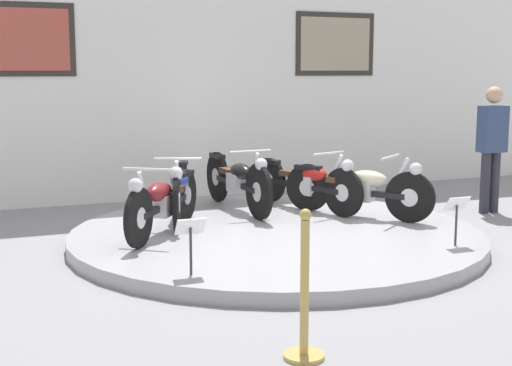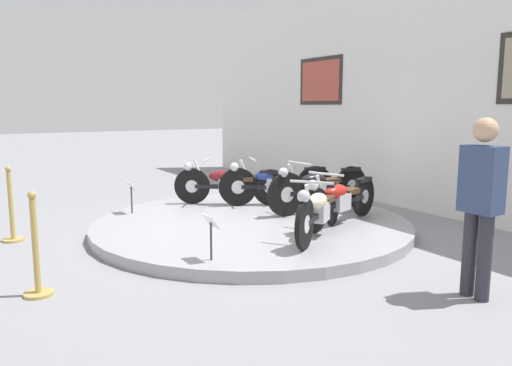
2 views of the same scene
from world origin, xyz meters
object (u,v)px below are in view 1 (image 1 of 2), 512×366
object	(u,v)px
motorcycle_black	(238,179)
motorcycle_cream	(360,187)
motorcycle_blue	(180,188)
stanchion_post_left_of_entry	(304,309)
motorcycle_red	(307,181)
info_placard_front_centre	(457,210)
info_placard_front_left	(191,234)
visitor_standing	(492,142)
motorcycle_maroon	(162,200)

from	to	relation	value
motorcycle_black	motorcycle_cream	world-z (taller)	motorcycle_black
motorcycle_blue	motorcycle_black	bearing A→B (deg)	18.14
motorcycle_blue	motorcycle_cream	xyz separation A→B (m)	(2.08, -0.68, -0.02)
stanchion_post_left_of_entry	motorcycle_red	bearing A→B (deg)	63.74
motorcycle_cream	info_placard_front_centre	world-z (taller)	motorcycle_cream
info_placard_front_left	visitor_standing	distance (m)	5.14
info_placard_front_centre	stanchion_post_left_of_entry	xyz separation A→B (m)	(-2.56, -1.73, -0.17)
motorcycle_black	visitor_standing	xyz separation A→B (m)	(3.37, -0.76, 0.43)
motorcycle_blue	visitor_standing	size ratio (longest dim) A/B	1.11
motorcycle_cream	info_placard_front_left	bearing A→B (deg)	-148.41
stanchion_post_left_of_entry	motorcycle_maroon	bearing A→B (deg)	91.53
visitor_standing	stanchion_post_left_of_entry	distance (m)	5.78
motorcycle_maroon	motorcycle_blue	xyz separation A→B (m)	(0.40, 0.68, 0.01)
stanchion_post_left_of_entry	info_placard_front_left	bearing A→B (deg)	98.71
motorcycle_black	stanchion_post_left_of_entry	xyz separation A→B (m)	(-1.15, -4.31, -0.20)
motorcycle_maroon	motorcycle_red	world-z (taller)	motorcycle_maroon
motorcycle_cream	stanchion_post_left_of_entry	distance (m)	4.12
motorcycle_red	stanchion_post_left_of_entry	size ratio (longest dim) A/B	1.82
motorcycle_blue	motorcycle_red	size ratio (longest dim) A/B	1.02
motorcycle_red	motorcycle_maroon	bearing A→B (deg)	-162.04
motorcycle_maroon	stanchion_post_left_of_entry	distance (m)	3.36
motorcycle_cream	info_placard_front_left	xyz separation A→B (m)	(-2.65, -1.63, -0.00)
motorcycle_cream	visitor_standing	distance (m)	2.19
info_placard_front_left	stanchion_post_left_of_entry	world-z (taller)	stanchion_post_left_of_entry
motorcycle_red	motorcycle_blue	bearing A→B (deg)	179.91
motorcycle_blue	info_placard_front_left	size ratio (longest dim) A/B	3.71
motorcycle_blue	info_placard_front_left	xyz separation A→B (m)	(-0.57, -2.31, -0.02)
motorcycle_black	motorcycle_red	distance (m)	0.88
visitor_standing	motorcycle_maroon	bearing A→B (deg)	-177.59
visitor_standing	motorcycle_black	bearing A→B (deg)	167.30
motorcycle_blue	stanchion_post_left_of_entry	world-z (taller)	stanchion_post_left_of_entry
motorcycle_blue	motorcycle_cream	bearing A→B (deg)	-18.05
motorcycle_maroon	motorcycle_cream	size ratio (longest dim) A/B	1.00
visitor_standing	stanchion_post_left_of_entry	size ratio (longest dim) A/B	1.67
motorcycle_blue	stanchion_post_left_of_entry	xyz separation A→B (m)	(-0.31, -4.03, -0.19)
motorcycle_maroon	visitor_standing	distance (m)	4.63
motorcycle_cream	stanchion_post_left_of_entry	size ratio (longest dim) A/B	1.57
stanchion_post_left_of_entry	motorcycle_blue	bearing A→B (deg)	85.65
motorcycle_black	info_placard_front_centre	distance (m)	2.94
motorcycle_red	info_placard_front_centre	distance (m)	2.37
info_placard_front_left	stanchion_post_left_of_entry	bearing A→B (deg)	-81.29
motorcycle_red	info_placard_front_left	xyz separation A→B (m)	(-2.25, -2.30, -0.00)
motorcycle_maroon	stanchion_post_left_of_entry	xyz separation A→B (m)	(0.09, -3.36, -0.17)
motorcycle_blue	visitor_standing	xyz separation A→B (m)	(4.21, -0.48, 0.44)
motorcycle_maroon	info_placard_front_left	world-z (taller)	motorcycle_maroon
motorcycle_blue	stanchion_post_left_of_entry	bearing A→B (deg)	-94.35
motorcycle_maroon	visitor_standing	xyz separation A→B (m)	(4.61, 0.19, 0.45)
motorcycle_black	stanchion_post_left_of_entry	distance (m)	4.46
motorcycle_maroon	info_placard_front_left	xyz separation A→B (m)	(-0.17, -1.63, -0.01)
info_placard_front_left	motorcycle_maroon	bearing A→B (deg)	83.87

